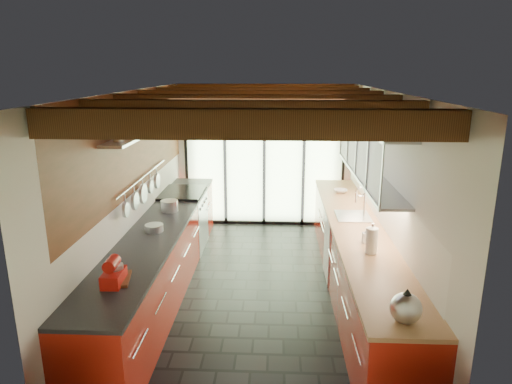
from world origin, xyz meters
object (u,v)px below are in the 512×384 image
paper_towel (372,241)px  bowl (341,191)px  kettle (406,306)px  soap_bottle (366,235)px  stand_mixer (114,273)px

paper_towel → bowl: size_ratio=1.59×
kettle → bowl: 3.89m
kettle → soap_bottle: bearing=90.0°
paper_towel → soap_bottle: (0.00, 0.31, -0.05)m
kettle → bowl: (-0.00, 3.89, -0.10)m
paper_towel → bowl: 2.52m
soap_bottle → paper_towel: bearing=-90.0°
bowl → soap_bottle: bearing=-90.0°
bowl → paper_towel: bearing=-90.0°
stand_mixer → paper_towel: 2.68m
paper_towel → soap_bottle: size_ratio=1.88×
kettle → soap_bottle: (-0.00, 1.69, -0.04)m
paper_towel → bowl: (0.00, 2.51, -0.12)m
stand_mixer → bowl: stand_mixer is taller
paper_towel → stand_mixer: bearing=-161.7°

